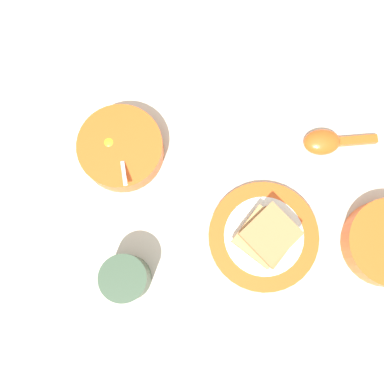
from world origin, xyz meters
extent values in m
plane|color=beige|center=(0.00, 0.00, 0.00)|extent=(3.00, 3.00, 0.00)
cylinder|color=#DB5119|center=(0.12, 0.19, 0.03)|extent=(0.16, 0.16, 0.05)
cylinder|color=white|center=(0.12, 0.19, 0.03)|extent=(0.13, 0.13, 0.02)
ellipsoid|color=yellow|center=(0.13, 0.21, 0.05)|extent=(0.03, 0.03, 0.02)
cylinder|color=black|center=(0.11, 0.18, 0.04)|extent=(0.04, 0.04, 0.00)
ellipsoid|color=silver|center=(0.11, 0.19, 0.05)|extent=(0.03, 0.02, 0.01)
cube|color=silver|center=(0.07, 0.20, 0.07)|extent=(0.05, 0.01, 0.03)
cylinder|color=#DB5119|center=(-0.12, -0.01, 0.01)|extent=(0.21, 0.21, 0.01)
cylinder|color=white|center=(-0.12, -0.01, 0.01)|extent=(0.15, 0.15, 0.00)
cube|color=#9E7042|center=(-0.13, -0.01, 0.02)|extent=(0.11, 0.11, 0.02)
cube|color=tan|center=(-0.12, 0.00, 0.04)|extent=(0.11, 0.11, 0.02)
cube|color=#9E7042|center=(-0.12, -0.01, 0.06)|extent=(0.11, 0.11, 0.02)
ellipsoid|color=#DB5119|center=(0.01, -0.18, 0.02)|extent=(0.07, 0.08, 0.03)
cube|color=#DB5119|center=(-0.01, -0.24, 0.01)|extent=(0.04, 0.08, 0.01)
cylinder|color=#334733|center=(-0.11, 0.26, 0.05)|extent=(0.08, 0.08, 0.09)
cylinder|color=#472B16|center=(-0.11, 0.26, 0.08)|extent=(0.07, 0.07, 0.01)
camera|label=1|loc=(-0.14, 0.14, 0.85)|focal=42.00mm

